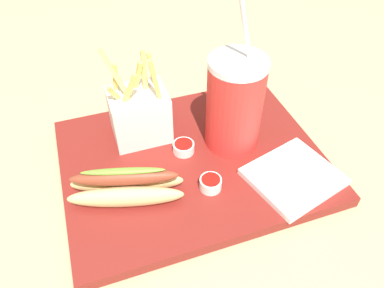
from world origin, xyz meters
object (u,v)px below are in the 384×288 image
at_px(ketchup_cup_1, 211,183).
at_px(fries_basket, 139,114).
at_px(hot_dog_1, 126,186).
at_px(soda_cup, 235,104).
at_px(ketchup_cup_2, 184,147).
at_px(napkin_stack, 294,177).

bearing_deg(ketchup_cup_1, fries_basket, 114.96).
bearing_deg(hot_dog_1, fries_basket, 67.89).
height_order(hot_dog_1, ketchup_cup_1, hot_dog_1).
bearing_deg(soda_cup, ketchup_cup_2, 179.37).
xyz_separation_m(hot_dog_1, ketchup_cup_1, (0.13, -0.02, -0.01)).
distance_m(soda_cup, fries_basket, 0.16).
height_order(soda_cup, hot_dog_1, soda_cup).
bearing_deg(ketchup_cup_1, hot_dog_1, 168.98).
relative_size(ketchup_cup_2, napkin_stack, 0.28).
bearing_deg(soda_cup, fries_basket, 155.46).
bearing_deg(fries_basket, hot_dog_1, -112.11).
bearing_deg(ketchup_cup_1, soda_cup, 50.53).
distance_m(soda_cup, napkin_stack, 0.15).
distance_m(hot_dog_1, napkin_stack, 0.26).
relative_size(soda_cup, napkin_stack, 1.94).
relative_size(hot_dog_1, ketchup_cup_1, 5.24).
xyz_separation_m(soda_cup, ketchup_cup_2, (-0.09, 0.00, -0.07)).
height_order(fries_basket, ketchup_cup_1, fries_basket).
relative_size(ketchup_cup_1, ketchup_cup_2, 0.94).
height_order(hot_dog_1, ketchup_cup_2, hot_dog_1).
distance_m(fries_basket, hot_dog_1, 0.14).
bearing_deg(ketchup_cup_1, napkin_stack, -11.30).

